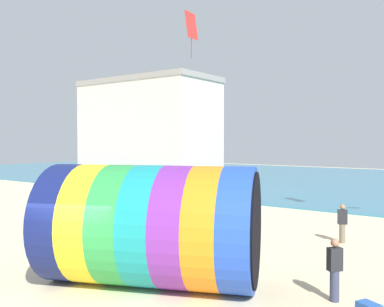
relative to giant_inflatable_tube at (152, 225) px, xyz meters
The scene contains 7 objects.
ground_plane 2.69m from the giant_inflatable_tube, 124.01° to the right, with size 120.00×120.00×0.00m, color beige.
giant_inflatable_tube is the anchor object (origin of this frame).
kite_handler 5.12m from the giant_inflatable_tube, 21.40° to the left, with size 0.40×0.42×1.64m.
kite_red_diamond 15.18m from the giant_inflatable_tube, 121.02° to the left, with size 0.34×1.09×2.62m.
bystander_near_water 11.81m from the giant_inflatable_tube, 144.66° to the left, with size 0.42×0.40×1.73m.
bystander_mid_beach 8.93m from the giant_inflatable_tube, 70.96° to the left, with size 0.42×0.36×1.59m.
promenade_building 29.35m from the giant_inflatable_tube, 132.29° to the left, with size 13.27×6.72×10.07m.
Camera 1 is at (9.35, -7.52, 4.18)m, focal length 40.00 mm.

